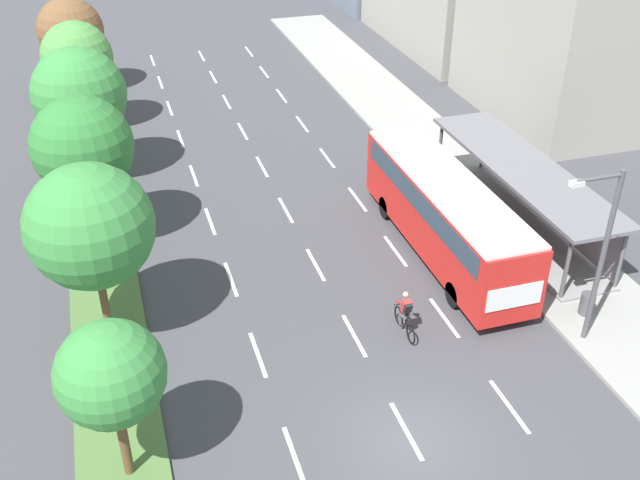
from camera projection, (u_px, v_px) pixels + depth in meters
ground_plane at (412, 442)px, 21.86m from camera, size 140.00×140.00×0.00m
median_strip at (94, 182)px, 36.00m from camera, size 2.60×52.00×0.12m
sidewalk_right at (424, 139)px, 40.39m from camera, size 4.50×52.00×0.15m
lane_divider_left at (202, 197)px, 34.83m from camera, size 0.14×45.10×0.01m
lane_divider_center at (273, 187)px, 35.71m from camera, size 0.14×45.10×0.01m
lane_divider_right at (341, 177)px, 36.59m from camera, size 0.14×45.10×0.01m
bus_shelter at (526, 189)px, 31.56m from camera, size 2.90×11.76×2.86m
bus at (445, 210)px, 29.61m from camera, size 2.54×11.29×3.37m
cyclist at (405, 315)px, 25.79m from camera, size 0.46×1.82×1.71m
median_tree_nearest at (111, 375)px, 18.87m from camera, size 2.90×2.90×5.08m
median_tree_second at (90, 227)px, 23.64m from camera, size 4.19×4.19×6.51m
median_tree_third at (82, 146)px, 28.84m from camera, size 4.02×4.02×6.46m
median_tree_fourth at (79, 94)px, 34.16m from camera, size 4.37×4.37×6.48m
median_tree_fifth at (77, 57)px, 39.50m from camera, size 3.81×3.81×5.98m
median_tree_farthest at (71, 31)px, 44.82m from camera, size 4.00×4.00×5.77m
streetlight at (600, 248)px, 23.77m from camera, size 1.91×0.24×6.50m
trash_bin at (587, 304)px, 26.71m from camera, size 0.52×0.52×0.85m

